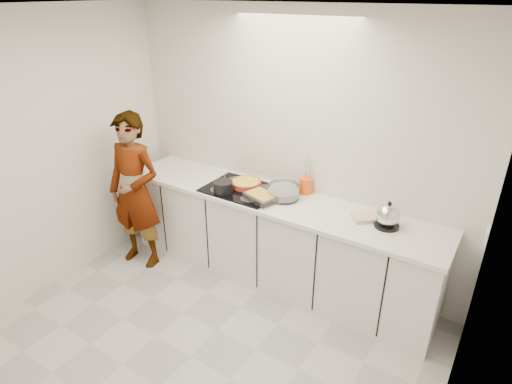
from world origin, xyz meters
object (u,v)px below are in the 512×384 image
Objects in this scene: mixing_bowl at (284,192)px; utensil_crock at (306,186)px; cook at (135,192)px; saucepan at (223,187)px; kettle at (388,216)px; hob at (242,189)px; baking_dish at (261,196)px; tart_dish at (246,183)px.

utensil_crock is (0.12, 0.22, 0.01)m from mixing_bowl.
saucepan is at bearing 12.67° from cook.
utensil_crock is (-0.86, 0.21, -0.02)m from kettle.
saucepan is at bearing -171.91° from kettle.
saucepan reaches higher than hob.
mixing_bowl is at bearing 21.38° from saucepan.
mixing_bowl reaches higher than baking_dish.
saucepan is 0.13× the size of cook.
kettle reaches higher than saucepan.
utensil_crock is at bearing 60.29° from mixing_bowl.
tart_dish is 0.34m from baking_dish.
baking_dish is 0.46m from utensil_crock.
baking_dish is 0.22m from mixing_bowl.
utensil_crock is at bearing 26.56° from hob.
hob is at bearing 161.19° from baking_dish.
cook reaches higher than saucepan.
mixing_bowl is (0.55, 0.21, -0.00)m from saucepan.
cook reaches higher than tart_dish.
cook is at bearing -153.88° from hob.
cook is (-2.41, -0.55, -0.18)m from kettle.
saucepan is 0.80m from utensil_crock.
baking_dish is (0.29, -0.10, 0.04)m from hob.
tart_dish is 0.26m from saucepan.
baking_dish is 1.33× the size of kettle.
tart_dish is at bearing 21.68° from cook.
saucepan is 0.79× the size of kettle.
kettle reaches higher than mixing_bowl.
baking_dish is at bearing -125.74° from utensil_crock.
mixing_bowl is (0.44, -0.02, 0.02)m from tart_dish.
mixing_bowl is at bearing -179.82° from kettle.
saucepan is 0.65× the size of mixing_bowl.
mixing_bowl reaches higher than hob.
cook is at bearing -159.13° from saucepan.
utensil_crock is (0.27, 0.37, 0.03)m from baking_dish.
hob is at bearing 52.98° from saucepan.
saucepan is (-0.11, -0.23, 0.02)m from tart_dish.
saucepan reaches higher than baking_dish.
tart_dish is 1.15m from cook.
cook reaches higher than utensil_crock.
hob is 0.44× the size of cook.
hob is 0.44m from mixing_bowl.
cook is (-0.88, -0.34, -0.15)m from saucepan.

